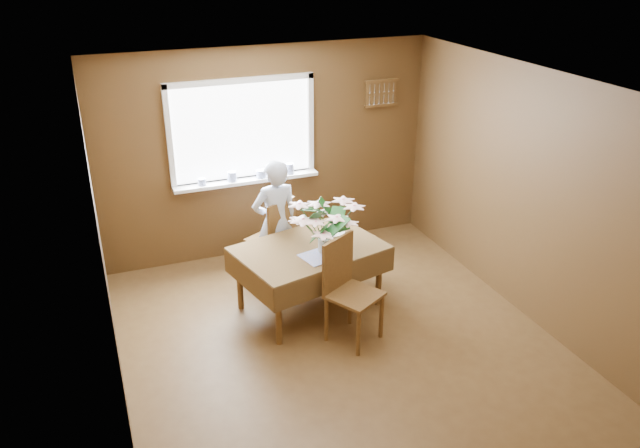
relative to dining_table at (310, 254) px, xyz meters
name	(u,v)px	position (x,y,z in m)	size (l,w,h in m)	color
floor	(341,345)	(0.03, -0.77, -0.62)	(4.50, 4.50, 0.00)	brown
ceiling	(345,85)	(0.03, -0.77, 1.88)	(4.50, 4.50, 0.00)	white
wall_back	(268,153)	(0.03, 1.48, 0.63)	(4.00, 4.00, 0.00)	brown
wall_front	(498,382)	(0.03, -3.02, 0.63)	(4.00, 4.00, 0.00)	brown
wall_left	(105,268)	(-1.97, -0.77, 0.63)	(4.50, 4.50, 0.00)	brown
wall_right	(529,196)	(2.03, -0.77, 0.63)	(4.50, 4.50, 0.00)	brown
window_assembly	(244,148)	(-0.26, 1.43, 0.74)	(1.72, 0.20, 1.22)	white
spoon_rack	(381,93)	(1.48, 1.45, 1.23)	(0.44, 0.05, 0.33)	brown
dining_table	(310,254)	(0.00, 0.00, 0.00)	(1.64, 1.30, 0.71)	brown
chair_far	(275,236)	(-0.15, 0.70, -0.09)	(0.57, 0.57, 0.98)	brown
chair_near	(347,286)	(0.15, -0.63, -0.06)	(0.60, 0.60, 1.03)	brown
seated_woman	(275,223)	(-0.16, 0.65, 0.11)	(0.53, 0.35, 1.45)	white
flower_bouquet	(324,221)	(0.10, -0.15, 0.43)	(0.61, 0.61, 0.53)	white
side_plate	(333,232)	(0.36, 0.23, 0.09)	(0.25, 0.25, 0.01)	white
table_knife	(330,250)	(0.17, -0.16, 0.09)	(0.02, 0.24, 0.00)	silver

